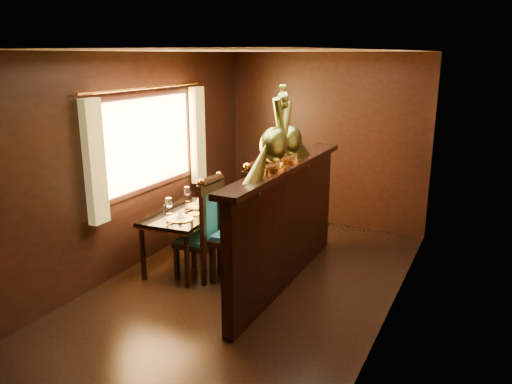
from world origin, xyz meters
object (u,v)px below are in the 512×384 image
peacock_right (290,127)px  chair_left (206,225)px  dining_table (186,217)px  peacock_left (274,129)px  chair_right (248,219)px

peacock_right → chair_left: bearing=-158.0°
dining_table → chair_left: 0.44m
chair_left → peacock_left: size_ratio=1.48×
chair_left → chair_right: chair_right is taller
chair_left → peacock_right: peacock_right is taller
dining_table → peacock_right: size_ratio=1.61×
chair_left → peacock_right: size_ratio=1.62×
chair_right → peacock_left: (0.39, -0.21, 1.04)m
chair_right → peacock_right: bearing=24.3°
peacock_right → dining_table: bearing=-172.9°
peacock_left → peacock_right: 0.41m
chair_left → dining_table: bearing=154.6°
dining_table → chair_left: (0.39, -0.19, 0.02)m
chair_left → chair_right: 0.48m
dining_table → chair_right: size_ratio=0.86×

